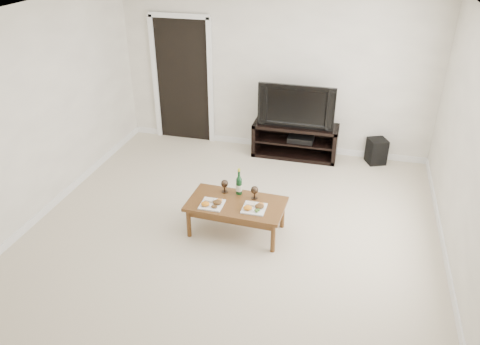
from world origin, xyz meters
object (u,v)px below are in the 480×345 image
(television, at_px, (297,104))
(subwoofer, at_px, (376,151))
(media_console, at_px, (295,140))
(coffee_table, at_px, (236,217))

(television, relative_size, subwoofer, 2.95)
(media_console, height_order, television, television)
(subwoofer, bearing_deg, coffee_table, -149.37)
(television, relative_size, coffee_table, 1.02)
(television, bearing_deg, coffee_table, -98.88)
(media_console, distance_m, coffee_table, 2.30)
(coffee_table, bearing_deg, television, 80.66)
(media_console, xyz_separation_m, subwoofer, (1.28, 0.09, -0.07))
(media_console, height_order, subwoofer, media_console)
(media_console, distance_m, subwoofer, 1.29)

